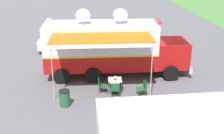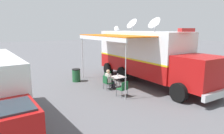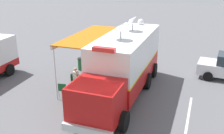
{
  "view_description": "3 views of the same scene",
  "coord_description": "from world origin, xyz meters",
  "px_view_note": "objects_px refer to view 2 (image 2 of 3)",
  "views": [
    {
      "loc": [
        18.05,
        -1.4,
        7.8
      ],
      "look_at": [
        1.99,
        0.51,
        1.31
      ],
      "focal_mm": 46.61,
      "sensor_mm": 36.0,
      "label": 1
    },
    {
      "loc": [
        9.84,
        10.32,
        3.7
      ],
      "look_at": [
        2.28,
        -0.4,
        1.15
      ],
      "focal_mm": 31.83,
      "sensor_mm": 36.0,
      "label": 2
    },
    {
      "loc": [
        -3.45,
        14.4,
        6.99
      ],
      "look_at": [
        0.84,
        0.34,
        1.49
      ],
      "focal_mm": 41.13,
      "sensor_mm": 36.0,
      "label": 3
    }
  ],
  "objects_px": {
    "seated_responder": "(109,79)",
    "car_behind_truck": "(163,56)",
    "folding_chair_spare_by_truck": "(123,88)",
    "folding_table": "(118,77)",
    "command_truck": "(148,55)",
    "folding_chair_beside_table": "(109,78)",
    "folding_chair_at_table": "(107,81)",
    "water_bottle": "(118,75)",
    "trash_bin": "(76,75)"
  },
  "relations": [
    {
      "from": "folding_chair_beside_table",
      "to": "command_truck",
      "type": "bearing_deg",
      "value": 159.47
    },
    {
      "from": "car_behind_truck",
      "to": "seated_responder",
      "type": "bearing_deg",
      "value": 22.98
    },
    {
      "from": "folding_chair_beside_table",
      "to": "folding_chair_spare_by_truck",
      "type": "height_order",
      "value": "same"
    },
    {
      "from": "seated_responder",
      "to": "folding_chair_at_table",
      "type": "bearing_deg",
      "value": -3.14
    },
    {
      "from": "command_truck",
      "to": "folding_chair_beside_table",
      "type": "distance_m",
      "value": 3.13
    },
    {
      "from": "folding_table",
      "to": "folding_chair_beside_table",
      "type": "xyz_separation_m",
      "value": [
        0.15,
        -0.85,
        -0.16
      ]
    },
    {
      "from": "folding_table",
      "to": "command_truck",
      "type": "bearing_deg",
      "value": 177.05
    },
    {
      "from": "car_behind_truck",
      "to": "folding_table",
      "type": "bearing_deg",
      "value": 24.81
    },
    {
      "from": "folding_chair_beside_table",
      "to": "trash_bin",
      "type": "relative_size",
      "value": 0.96
    },
    {
      "from": "folding_chair_at_table",
      "to": "seated_responder",
      "type": "height_order",
      "value": "seated_responder"
    },
    {
      "from": "folding_chair_at_table",
      "to": "car_behind_truck",
      "type": "xyz_separation_m",
      "value": [
        -9.78,
        -4.06,
        0.37
      ]
    },
    {
      "from": "folding_chair_spare_by_truck",
      "to": "car_behind_truck",
      "type": "bearing_deg",
      "value": -149.84
    },
    {
      "from": "water_bottle",
      "to": "folding_chair_beside_table",
      "type": "height_order",
      "value": "water_bottle"
    },
    {
      "from": "command_truck",
      "to": "trash_bin",
      "type": "height_order",
      "value": "command_truck"
    },
    {
      "from": "folding_chair_spare_by_truck",
      "to": "folding_chair_at_table",
      "type": "bearing_deg",
      "value": -89.63
    },
    {
      "from": "command_truck",
      "to": "trash_bin",
      "type": "distance_m",
      "value": 5.21
    },
    {
      "from": "command_truck",
      "to": "water_bottle",
      "type": "relative_size",
      "value": 42.9
    },
    {
      "from": "trash_bin",
      "to": "car_behind_truck",
      "type": "bearing_deg",
      "value": -173.26
    },
    {
      "from": "command_truck",
      "to": "folding_table",
      "type": "distance_m",
      "value": 2.77
    },
    {
      "from": "folding_table",
      "to": "car_behind_truck",
      "type": "height_order",
      "value": "car_behind_truck"
    },
    {
      "from": "seated_responder",
      "to": "trash_bin",
      "type": "xyz_separation_m",
      "value": [
        0.9,
        -2.83,
        -0.2
      ]
    },
    {
      "from": "folding_chair_at_table",
      "to": "folding_chair_spare_by_truck",
      "type": "height_order",
      "value": "same"
    },
    {
      "from": "command_truck",
      "to": "folding_chair_spare_by_truck",
      "type": "distance_m",
      "value": 3.81
    },
    {
      "from": "command_truck",
      "to": "folding_chair_beside_table",
      "type": "height_order",
      "value": "command_truck"
    },
    {
      "from": "folding_chair_beside_table",
      "to": "trash_bin",
      "type": "bearing_deg",
      "value": -56.58
    },
    {
      "from": "command_truck",
      "to": "folding_table",
      "type": "bearing_deg",
      "value": -2.95
    },
    {
      "from": "water_bottle",
      "to": "folding_table",
      "type": "bearing_deg",
      "value": -138.14
    },
    {
      "from": "water_bottle",
      "to": "folding_chair_beside_table",
      "type": "distance_m",
      "value": 0.97
    },
    {
      "from": "folding_chair_at_table",
      "to": "command_truck",
      "type": "bearing_deg",
      "value": 176.13
    },
    {
      "from": "water_bottle",
      "to": "folding_chair_spare_by_truck",
      "type": "height_order",
      "value": "water_bottle"
    },
    {
      "from": "seated_responder",
      "to": "car_behind_truck",
      "type": "relative_size",
      "value": 0.28
    },
    {
      "from": "water_bottle",
      "to": "trash_bin",
      "type": "relative_size",
      "value": 0.25
    },
    {
      "from": "folding_chair_spare_by_truck",
      "to": "car_behind_truck",
      "type": "xyz_separation_m",
      "value": [
        -9.77,
        -5.67,
        0.37
      ]
    },
    {
      "from": "command_truck",
      "to": "folding_table",
      "type": "xyz_separation_m",
      "value": [
        2.45,
        -0.13,
        -1.27
      ]
    },
    {
      "from": "folding_chair_at_table",
      "to": "folding_chair_spare_by_truck",
      "type": "distance_m",
      "value": 1.62
    },
    {
      "from": "folding_table",
      "to": "water_bottle",
      "type": "height_order",
      "value": "water_bottle"
    },
    {
      "from": "seated_responder",
      "to": "car_behind_truck",
      "type": "distance_m",
      "value": 10.42
    },
    {
      "from": "folding_chair_at_table",
      "to": "folding_chair_beside_table",
      "type": "height_order",
      "value": "same"
    },
    {
      "from": "water_bottle",
      "to": "car_behind_truck",
      "type": "distance_m",
      "value": 9.99
    },
    {
      "from": "seated_responder",
      "to": "trash_bin",
      "type": "relative_size",
      "value": 1.37
    },
    {
      "from": "folding_chair_beside_table",
      "to": "folding_chair_spare_by_truck",
      "type": "relative_size",
      "value": 1.0
    },
    {
      "from": "folding_chair_at_table",
      "to": "folding_chair_beside_table",
      "type": "distance_m",
      "value": 1.0
    },
    {
      "from": "folding_table",
      "to": "seated_responder",
      "type": "distance_m",
      "value": 0.62
    },
    {
      "from": "car_behind_truck",
      "to": "folding_chair_at_table",
      "type": "bearing_deg",
      "value": 22.53
    },
    {
      "from": "folding_table",
      "to": "seated_responder",
      "type": "bearing_deg",
      "value": -7.77
    },
    {
      "from": "folding_table",
      "to": "folding_chair_at_table",
      "type": "height_order",
      "value": "folding_chair_at_table"
    },
    {
      "from": "folding_table",
      "to": "seated_responder",
      "type": "xyz_separation_m",
      "value": [
        0.61,
        -0.08,
        -0.02
      ]
    },
    {
      "from": "folding_chair_beside_table",
      "to": "car_behind_truck",
      "type": "bearing_deg",
      "value": -160.12
    },
    {
      "from": "folding_chair_spare_by_truck",
      "to": "trash_bin",
      "type": "xyz_separation_m",
      "value": [
        0.72,
        -4.44,
        -0.06
      ]
    },
    {
      "from": "water_bottle",
      "to": "folding_chair_beside_table",
      "type": "relative_size",
      "value": 0.26
    }
  ]
}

